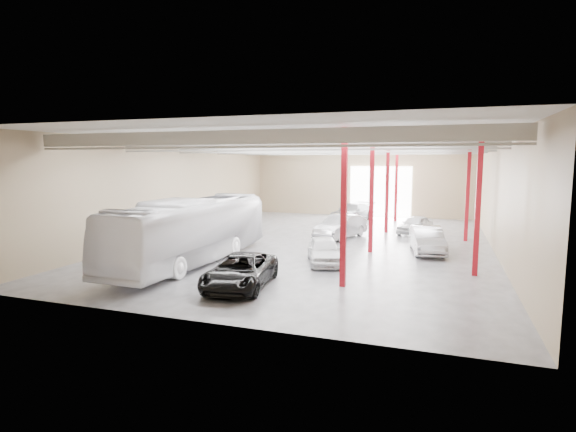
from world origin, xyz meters
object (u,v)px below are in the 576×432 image
Objects in this scene: car_row_b at (341,227)px; coach_bus at (192,230)px; car_right_near at (427,240)px; car_row_c at (352,212)px; black_sedan at (240,271)px; car_row_a at (324,250)px; car_right_far at (415,225)px.

coach_bus is at bearing -104.06° from car_row_b.
car_row_b is 1.06× the size of car_right_near.
coach_bus is 20.64m from car_row_c.
black_sedan is 1.23× the size of car_row_a.
coach_bus is at bearing -109.11° from car_right_far.
car_right_far is (11.03, 14.08, -1.08)m from coach_bus.
car_right_near is at bearing 30.44° from coach_bus.
car_row_a is 7.05m from car_right_near.
car_right_near is (12.14, 6.87, -0.98)m from coach_bus.
car_right_far is (4.97, 3.81, -0.15)m from car_row_b.
coach_bus is 2.27× the size of car_row_c.
black_sedan is at bearing -132.00° from car_row_a.
car_right_near is (7.11, -13.13, -0.02)m from car_row_c.
car_row_a is at bearing -67.33° from car_row_b.
car_right_near is 1.18× the size of car_right_far.
car_row_a is 1.04× the size of car_right_far.
car_row_c is (-1.03, 9.73, -0.03)m from car_row_b.
car_right_near is at bearing -62.27° from car_right_far.
car_row_c reaches higher than car_right_near.
car_row_b is 6.97m from car_right_near.
car_row_a is at bearing 60.81° from black_sedan.
coach_bus is 17.92m from car_right_far.
car_row_c is 14.93m from car_right_near.
black_sedan is at bearing -90.95° from car_right_far.
coach_bus is 5.97m from black_sedan.
car_right_near is (5.19, 4.77, 0.07)m from car_row_a.
car_row_c is (0.42, 23.64, 0.09)m from black_sedan.
car_row_a reaches higher than car_right_far.
car_row_a is 0.88× the size of car_right_near.
car_right_far is (-1.11, 7.21, -0.10)m from car_right_near.
car_row_b is at bearing -65.41° from car_row_c.
black_sedan is 0.93× the size of car_row_c.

